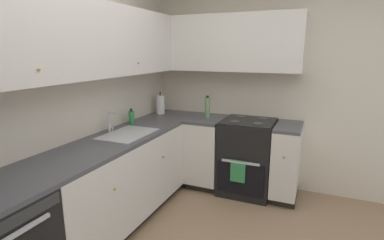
% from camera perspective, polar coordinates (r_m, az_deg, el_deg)
% --- Properties ---
extents(wall_back, '(4.02, 0.05, 2.60)m').
position_cam_1_polar(wall_back, '(2.81, -25.84, 3.06)').
color(wall_back, beige).
rests_on(wall_back, ground_plane).
extents(wall_right, '(0.05, 3.23, 2.60)m').
position_cam_1_polar(wall_right, '(3.85, 15.48, 6.25)').
color(wall_right, beige).
rests_on(wall_right, ground_plane).
extents(lower_cabinets_back, '(1.86, 0.62, 0.86)m').
position_cam_1_polar(lower_cabinets_back, '(3.13, -14.27, -11.64)').
color(lower_cabinets_back, silver).
rests_on(lower_cabinets_back, ground_plane).
extents(countertop_back, '(3.07, 0.60, 0.03)m').
position_cam_1_polar(countertop_back, '(2.98, -14.73, -3.86)').
color(countertop_back, '#4C4C51').
rests_on(countertop_back, lower_cabinets_back).
extents(lower_cabinets_right, '(0.62, 1.33, 0.86)m').
position_cam_1_polar(lower_cabinets_right, '(3.80, 8.69, -6.93)').
color(lower_cabinets_right, silver).
rests_on(lower_cabinets_right, ground_plane).
extents(countertop_right, '(0.60, 1.33, 0.03)m').
position_cam_1_polar(countertop_right, '(3.67, 8.91, -0.41)').
color(countertop_right, '#4C4C51').
rests_on(countertop_right, lower_cabinets_right).
extents(oven_range, '(0.68, 0.62, 1.05)m').
position_cam_1_polar(oven_range, '(3.78, 10.46, -6.75)').
color(oven_range, black).
rests_on(oven_range, ground_plane).
extents(upper_cabinets_back, '(2.75, 0.34, 0.67)m').
position_cam_1_polar(upper_cabinets_back, '(2.83, -20.20, 14.09)').
color(upper_cabinets_back, silver).
extents(upper_cabinets_right, '(0.32, 1.88, 0.67)m').
position_cam_1_polar(upper_cabinets_right, '(3.78, 5.89, 14.32)').
color(upper_cabinets_right, silver).
extents(sink, '(0.59, 0.40, 0.10)m').
position_cam_1_polar(sink, '(3.12, -12.01, -3.37)').
color(sink, '#B7B7BC').
rests_on(sink, countertop_back).
extents(faucet, '(0.07, 0.16, 0.21)m').
position_cam_1_polar(faucet, '(3.20, -15.15, 0.01)').
color(faucet, silver).
rests_on(faucet, countertop_back).
extents(soap_bottle, '(0.07, 0.07, 0.18)m').
position_cam_1_polar(soap_bottle, '(3.50, -11.43, 0.48)').
color(soap_bottle, '#338C4C').
rests_on(soap_bottle, countertop_back).
extents(paper_towel_roll, '(0.11, 0.11, 0.31)m').
position_cam_1_polar(paper_towel_roll, '(4.02, -6.01, 2.93)').
color(paper_towel_roll, white).
rests_on(paper_towel_roll, countertop_back).
extents(oil_bottle, '(0.06, 0.06, 0.28)m').
position_cam_1_polar(oil_bottle, '(3.76, 2.95, 2.38)').
color(oil_bottle, '#729E66').
rests_on(oil_bottle, countertop_right).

